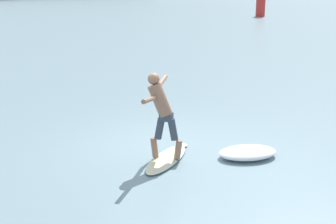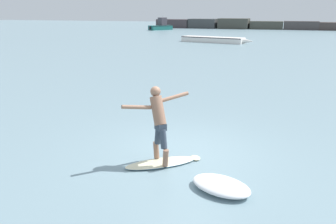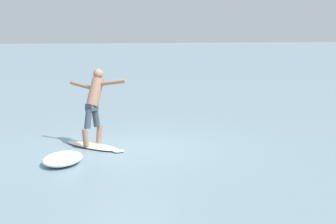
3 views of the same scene
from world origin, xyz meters
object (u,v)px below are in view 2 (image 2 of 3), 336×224
object	(u,v)px
surfer	(159,118)
fishing_boat_near_jetty	(214,39)
surfboard	(162,163)
small_boat_offshore	(162,26)

from	to	relation	value
surfer	fishing_boat_near_jetty	distance (m)	31.69
surfboard	surfer	xyz separation A→B (m)	(-0.10, 0.06, 1.10)
small_boat_offshore	fishing_boat_near_jetty	bearing A→B (deg)	-57.66
surfboard	surfer	distance (m)	1.10
surfboard	surfer	size ratio (longest dim) A/B	0.99
surfer	fishing_boat_near_jetty	xyz separation A→B (m)	(-4.39, 31.38, -0.79)
surfer	small_boat_offshore	world-z (taller)	small_boat_offshore
fishing_boat_near_jetty	surfboard	bearing A→B (deg)	-81.87
surfboard	small_boat_offshore	world-z (taller)	small_boat_offshore
surfer	small_boat_offshore	xyz separation A→B (m)	(-18.59, 53.81, -0.43)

